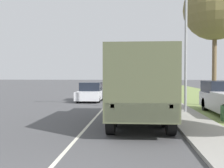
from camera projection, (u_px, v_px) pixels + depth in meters
name	position (u px, v px, depth m)	size (l,w,h in m)	color
ground_plane	(121.00, 89.00, 43.50)	(180.00, 180.00, 0.00)	#4C4C4F
lane_centre_stripe	(121.00, 89.00, 43.50)	(0.12, 120.00, 0.00)	silver
sidewalk_right	(150.00, 89.00, 43.17)	(1.80, 120.00, 0.12)	#9E9B93
grass_strip_right	(179.00, 89.00, 42.85)	(7.00, 120.00, 0.02)	olive
military_truck	(139.00, 84.00, 11.95)	(2.41, 7.12, 3.14)	#474C38
car_nearest_ahead	(91.00, 92.00, 23.22)	(1.86, 4.90, 1.53)	silver
car_second_ahead	(135.00, 86.00, 35.57)	(1.73, 4.13, 1.58)	silver
car_third_ahead	(132.00, 84.00, 43.48)	(1.81, 4.20, 1.63)	silver
car_fourth_ahead	(133.00, 82.00, 53.41)	(1.79, 4.73, 1.70)	maroon
lamp_post	(183.00, 23.00, 15.27)	(1.69, 0.24, 8.32)	gray
tree_mid_right	(215.00, 9.00, 19.04)	(4.27, 4.27, 8.76)	brown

